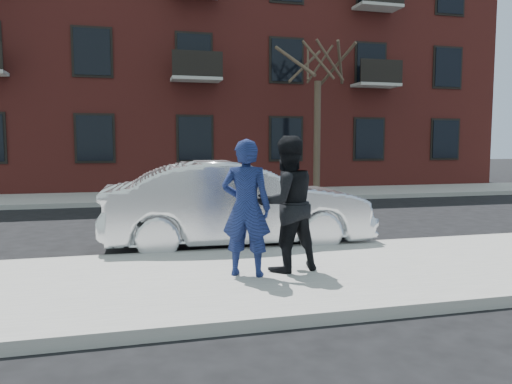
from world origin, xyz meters
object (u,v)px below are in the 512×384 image
object	(u,v)px
street_tree	(318,49)
man_hoodie	(246,208)
man_peacoat	(286,204)
silver_sedan	(237,205)

from	to	relation	value
street_tree	man_hoodie	size ratio (longest dim) A/B	3.58
man_peacoat	silver_sedan	bearing A→B (deg)	-96.30
street_tree	man_peacoat	world-z (taller)	street_tree
man_peacoat	street_tree	bearing A→B (deg)	-124.39
street_tree	man_peacoat	xyz separation A→B (m)	(-4.86, -11.13, -4.40)
silver_sedan	man_peacoat	xyz separation A→B (m)	(0.19, -2.43, 0.30)
street_tree	silver_sedan	size ratio (longest dim) A/B	1.35
street_tree	silver_sedan	xyz separation A→B (m)	(-5.05, -8.70, -4.70)
silver_sedan	man_peacoat	world-z (taller)	man_peacoat
silver_sedan	man_hoodie	distance (m)	2.61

